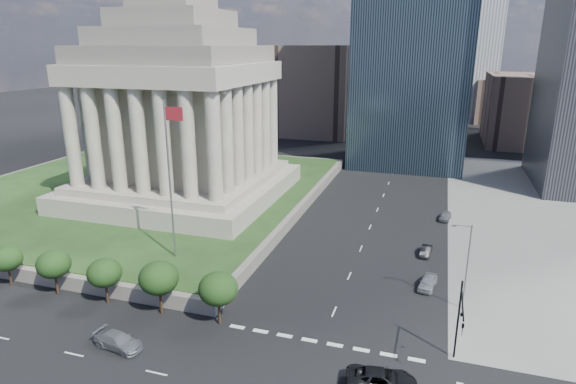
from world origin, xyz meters
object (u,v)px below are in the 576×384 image
at_px(war_memorial, 178,86).
at_px(parked_sedan_mid, 426,251).
at_px(parked_sedan_near, 428,282).
at_px(pickup_truck, 381,380).
at_px(suv_grey, 118,341).
at_px(traffic_signal_ne, 460,318).
at_px(flagpole, 170,173).
at_px(street_lamp_north, 466,262).
at_px(parked_sedan_far, 445,216).

height_order(war_memorial, parked_sedan_mid, war_memorial).
bearing_deg(parked_sedan_mid, parked_sedan_near, -80.70).
bearing_deg(pickup_truck, suv_grey, 86.25).
distance_m(pickup_truck, parked_sedan_mid, 29.46).
height_order(war_memorial, parked_sedan_near, war_memorial).
bearing_deg(traffic_signal_ne, suv_grey, -168.20).
height_order(pickup_truck, parked_sedan_mid, pickup_truck).
bearing_deg(parked_sedan_mid, flagpole, -149.02).
bearing_deg(suv_grey, war_memorial, 30.01).
distance_m(traffic_signal_ne, street_lamp_north, 11.34).
bearing_deg(war_memorial, pickup_truck, -43.82).
relative_size(war_memorial, pickup_truck, 6.40).
distance_m(traffic_signal_ne, suv_grey, 32.06).
distance_m(street_lamp_north, parked_sedan_near, 7.24).
relative_size(suv_grey, parked_sedan_near, 1.19).
xyz_separation_m(flagpole, parked_sedan_near, (31.42, 4.78, -12.37)).
relative_size(street_lamp_north, parked_sedan_mid, 2.65).
bearing_deg(street_lamp_north, war_memorial, 154.08).
height_order(war_memorial, traffic_signal_ne, war_memorial).
bearing_deg(flagpole, pickup_truck, -27.68).
relative_size(suv_grey, parked_sedan_mid, 1.38).
bearing_deg(street_lamp_north, parked_sedan_near, 134.64).
bearing_deg(pickup_truck, parked_sedan_near, -17.19).
xyz_separation_m(parked_sedan_near, parked_sedan_far, (1.90, 25.35, -0.06)).
relative_size(war_memorial, parked_sedan_near, 8.88).
distance_m(flagpole, parked_sedan_near, 34.11).
bearing_deg(suv_grey, parked_sedan_far, -23.37).
bearing_deg(traffic_signal_ne, parked_sedan_near, 100.90).
bearing_deg(traffic_signal_ne, pickup_truck, -142.92).
xyz_separation_m(flagpole, traffic_signal_ne, (34.33, -10.30, -7.86)).
relative_size(traffic_signal_ne, street_lamp_north, 0.80).
distance_m(parked_sedan_near, parked_sedan_far, 25.42).
bearing_deg(war_memorial, parked_sedan_far, 7.67).
height_order(pickup_truck, parked_sedan_far, pickup_truck).
distance_m(war_memorial, parked_sedan_near, 51.93).
bearing_deg(suv_grey, parked_sedan_near, -43.26).
relative_size(street_lamp_north, suv_grey, 1.92).
relative_size(war_memorial, parked_sedan_far, 9.63).
relative_size(traffic_signal_ne, suv_grey, 1.54).
bearing_deg(flagpole, suv_grey, -79.01).
xyz_separation_m(war_memorial, suv_grey, (15.43, -40.79, -20.64)).
bearing_deg(pickup_truck, parked_sedan_far, -14.55).
bearing_deg(street_lamp_north, pickup_truck, -113.35).
bearing_deg(street_lamp_north, traffic_signal_ne, -94.19).
bearing_deg(parked_sedan_mid, suv_grey, -125.59).
relative_size(traffic_signal_ne, parked_sedan_near, 1.82).
xyz_separation_m(war_memorial, pickup_truck, (40.49, -38.85, -20.55)).
xyz_separation_m(parked_sedan_mid, parked_sedan_far, (2.50, 15.63, 0.07)).
relative_size(war_memorial, street_lamp_north, 3.90).
xyz_separation_m(pickup_truck, parked_sedan_far, (5.01, 44.98, -0.16)).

